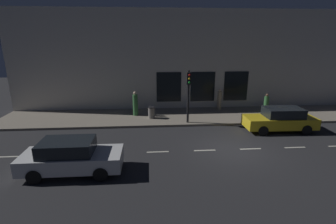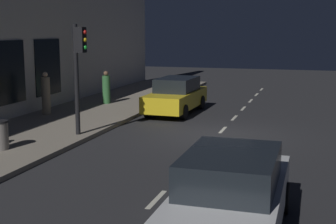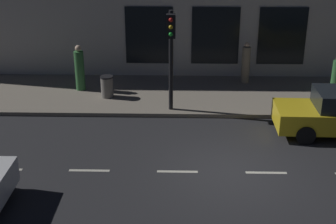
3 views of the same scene
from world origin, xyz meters
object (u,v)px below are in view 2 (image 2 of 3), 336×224
at_px(pedestrian_0, 106,89).
at_px(trash_bin, 0,135).
at_px(parked_car_0, 231,194).
at_px(parked_car_1, 176,96).
at_px(traffic_light, 79,62).
at_px(pedestrian_2, 46,95).

bearing_deg(pedestrian_0, trash_bin, -137.44).
bearing_deg(parked_car_0, trash_bin, 153.86).
bearing_deg(parked_car_1, parked_car_0, 111.81).
bearing_deg(parked_car_0, parked_car_1, 110.41).
distance_m(traffic_light, pedestrian_2, 4.84).
relative_size(pedestrian_2, trash_bin, 2.06).
relative_size(traffic_light, parked_car_0, 0.84).
bearing_deg(traffic_light, parked_car_1, -105.75).
bearing_deg(traffic_light, parked_car_0, 134.88).
distance_m(parked_car_1, trash_bin, 9.05).
bearing_deg(parked_car_1, pedestrian_0, -10.51).
relative_size(pedestrian_0, pedestrian_2, 0.88).
relative_size(parked_car_1, trash_bin, 5.29).
relative_size(parked_car_1, pedestrian_2, 2.57).
xyz_separation_m(pedestrian_2, trash_bin, (-1.92, 5.77, -0.39)).
height_order(traffic_light, pedestrian_0, traffic_light).
distance_m(traffic_light, parked_car_0, 9.07).
distance_m(parked_car_1, pedestrian_2, 5.66).
bearing_deg(pedestrian_2, traffic_light, 121.44).
distance_m(traffic_light, pedestrian_0, 7.26).
distance_m(parked_car_0, parked_car_1, 13.07).
bearing_deg(pedestrian_0, parked_car_0, -109.39).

